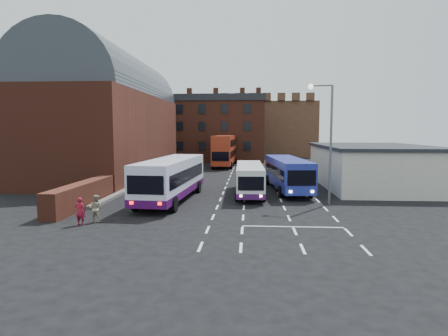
# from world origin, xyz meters

# --- Properties ---
(ground) EXTENTS (180.00, 180.00, 0.00)m
(ground) POSITION_xyz_m (0.00, 0.00, 0.00)
(ground) COLOR black
(railway_station) EXTENTS (12.00, 28.00, 16.00)m
(railway_station) POSITION_xyz_m (-15.50, 21.00, 7.64)
(railway_station) COLOR #602B1E
(railway_station) RESTS_ON ground
(forecourt_wall) EXTENTS (1.20, 10.00, 1.80)m
(forecourt_wall) POSITION_xyz_m (-10.20, 2.00, 0.90)
(forecourt_wall) COLOR #602B1E
(forecourt_wall) RESTS_ON ground
(cream_building) EXTENTS (10.40, 16.40, 4.25)m
(cream_building) POSITION_xyz_m (15.00, 14.00, 2.16)
(cream_building) COLOR beige
(cream_building) RESTS_ON ground
(brick_terrace) EXTENTS (22.00, 10.00, 11.00)m
(brick_terrace) POSITION_xyz_m (-6.00, 46.00, 5.50)
(brick_terrace) COLOR brown
(brick_terrace) RESTS_ON ground
(castle_keep) EXTENTS (22.00, 22.00, 12.00)m
(castle_keep) POSITION_xyz_m (6.00, 66.00, 6.00)
(castle_keep) COLOR brown
(castle_keep) RESTS_ON ground
(bus_white_outbound) EXTENTS (3.81, 12.70, 3.42)m
(bus_white_outbound) POSITION_xyz_m (-3.98, 5.02, 2.02)
(bus_white_outbound) COLOR silver
(bus_white_outbound) RESTS_ON ground
(bus_white_inbound) EXTENTS (2.65, 9.93, 2.70)m
(bus_white_inbound) POSITION_xyz_m (2.42, 8.09, 1.59)
(bus_white_inbound) COLOR silver
(bus_white_inbound) RESTS_ON ground
(bus_blue) EXTENTS (3.71, 11.56, 3.10)m
(bus_blue) POSITION_xyz_m (6.00, 10.43, 1.83)
(bus_blue) COLOR navy
(bus_blue) RESTS_ON ground
(bus_red_double) EXTENTS (3.43, 12.43, 4.94)m
(bus_red_double) POSITION_xyz_m (-1.58, 34.56, 2.62)
(bus_red_double) COLOR #A12F16
(bus_red_double) RESTS_ON ground
(street_lamp) EXTENTS (1.85, 0.68, 9.28)m
(street_lamp) POSITION_xyz_m (8.29, 4.14, 5.60)
(street_lamp) COLOR slate
(street_lamp) RESTS_ON ground
(pedestrian_red) EXTENTS (0.66, 0.46, 1.72)m
(pedestrian_red) POSITION_xyz_m (-7.81, -3.46, 0.86)
(pedestrian_red) COLOR maroon
(pedestrian_red) RESTS_ON ground
(pedestrian_beige) EXTENTS (0.91, 0.74, 1.73)m
(pedestrian_beige) POSITION_xyz_m (-7.21, -2.61, 0.87)
(pedestrian_beige) COLOR tan
(pedestrian_beige) RESTS_ON ground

